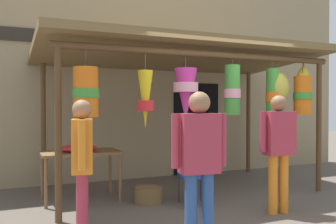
% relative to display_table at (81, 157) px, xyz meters
% --- Properties ---
extents(ground_plane, '(30.00, 30.00, 0.00)m').
position_rel_display_table_xyz_m(ground_plane, '(1.90, -0.87, -0.69)').
color(ground_plane, '#60564C').
extents(shop_facade, '(9.68, 0.29, 4.52)m').
position_rel_display_table_xyz_m(shop_facade, '(1.91, 1.44, 1.56)').
color(shop_facade, '#9E8966').
rests_on(shop_facade, ground_plane).
extents(market_stall_canopy, '(4.94, 2.57, 2.56)m').
position_rel_display_table_xyz_m(market_stall_canopy, '(1.80, -0.25, 1.51)').
color(market_stall_canopy, brown).
rests_on(market_stall_canopy, ground_plane).
extents(display_table, '(1.22, 0.71, 0.78)m').
position_rel_display_table_xyz_m(display_table, '(0.00, 0.00, 0.00)').
color(display_table, brown).
rests_on(display_table, ground_plane).
extents(flower_heap_on_table, '(0.60, 0.42, 0.11)m').
position_rel_display_table_xyz_m(flower_heap_on_table, '(-0.03, -0.03, 0.14)').
color(flower_heap_on_table, red).
rests_on(flower_heap_on_table, display_table).
extents(folding_chair, '(0.47, 0.47, 0.84)m').
position_rel_display_table_xyz_m(folding_chair, '(1.52, -0.90, -0.19)').
color(folding_chair, '#2347A8').
rests_on(folding_chair, ground_plane).
extents(wicker_basket_by_table, '(0.42, 0.42, 0.24)m').
position_rel_display_table_xyz_m(wicker_basket_by_table, '(0.93, -0.59, -0.57)').
color(wicker_basket_by_table, brown).
rests_on(wicker_basket_by_table, ground_plane).
extents(vendor_in_orange, '(0.59, 0.25, 1.65)m').
position_rel_display_table_xyz_m(vendor_in_orange, '(2.40, -1.84, 0.28)').
color(vendor_in_orange, orange).
rests_on(vendor_in_orange, ground_plane).
extents(customer_foreground, '(0.59, 0.27, 1.65)m').
position_rel_display_table_xyz_m(customer_foreground, '(0.72, -2.61, 0.28)').
color(customer_foreground, '#2D5193').
rests_on(customer_foreground, ground_plane).
extents(shopper_by_bananas, '(0.29, 0.59, 1.57)m').
position_rel_display_table_xyz_m(shopper_by_bananas, '(-0.32, -1.86, 0.23)').
color(shopper_by_bananas, '#B23347').
rests_on(shopper_by_bananas, ground_plane).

